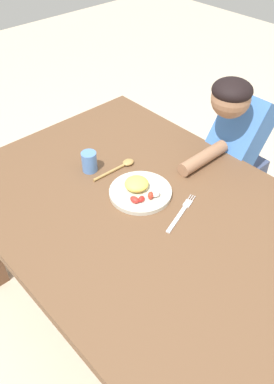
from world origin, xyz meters
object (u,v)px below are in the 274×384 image
at_px(fork, 181,213).
at_px(spoon, 121,166).
at_px(drinking_cup, 89,162).
at_px(person, 234,165).
at_px(plate, 140,190).

relative_size(fork, spoon, 1.05).
relative_size(drinking_cup, person, 0.08).
bearing_deg(drinking_cup, spoon, 55.32).
xyz_separation_m(drinking_cup, person, (0.28, 0.62, -0.18)).
height_order(fork, spoon, spoon).
distance_m(spoon, drinking_cup, 0.13).
bearing_deg(person, drinking_cup, 65.94).
bearing_deg(plate, person, 86.46).
distance_m(plate, fork, 0.18).
bearing_deg(drinking_cup, person, 65.94).
bearing_deg(plate, drinking_cup, -168.10).
bearing_deg(fork, person, -3.17).
bearing_deg(spoon, fork, -91.21).
bearing_deg(drinking_cup, fork, 11.44).
bearing_deg(spoon, person, -19.64).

